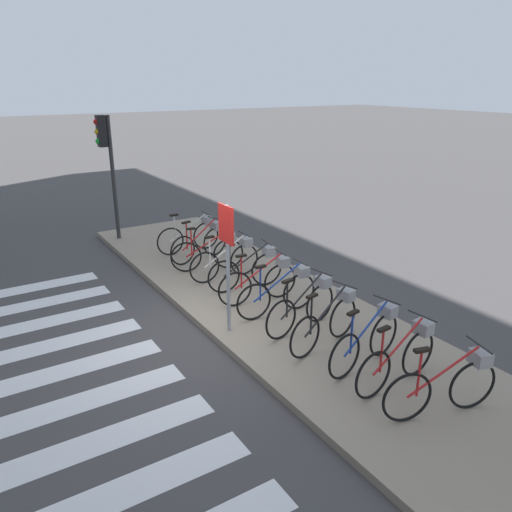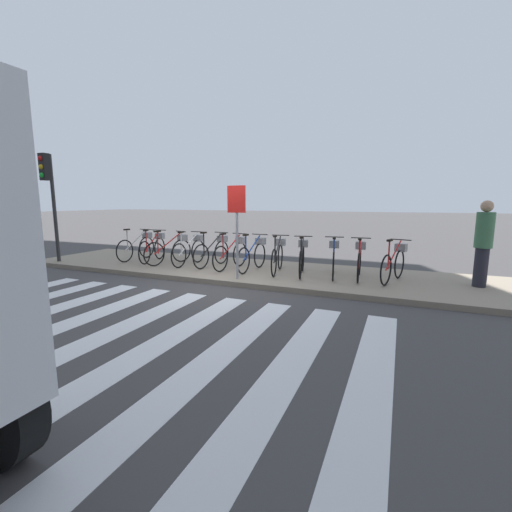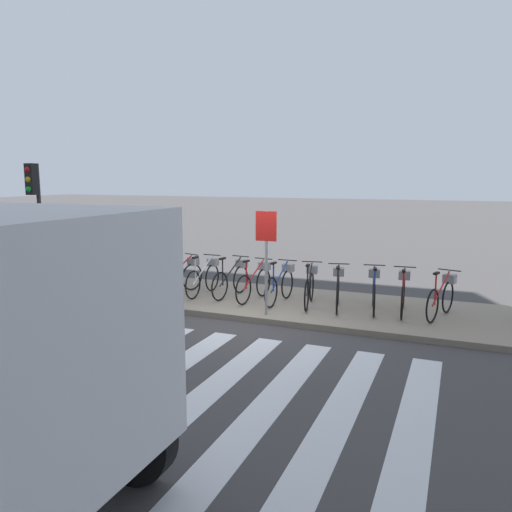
{
  "view_description": "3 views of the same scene",
  "coord_description": "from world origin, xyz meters",
  "px_view_note": "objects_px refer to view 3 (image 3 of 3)",
  "views": [
    {
      "loc": [
        6.87,
        -3.26,
        4.04
      ],
      "look_at": [
        -0.48,
        1.36,
        0.97
      ],
      "focal_mm": 35.0,
      "sensor_mm": 36.0,
      "label": 1
    },
    {
      "loc": [
        3.8,
        -6.67,
        1.89
      ],
      "look_at": [
        0.6,
        0.85,
        0.59
      ],
      "focal_mm": 24.0,
      "sensor_mm": 36.0,
      "label": 2
    },
    {
      "loc": [
        3.96,
        -8.98,
        2.91
      ],
      "look_at": [
        -0.16,
        1.03,
        1.2
      ],
      "focal_mm": 35.0,
      "sensor_mm": 36.0,
      "label": 3
    }
  ],
  "objects_px": {
    "parked_bicycle_4": "(233,278)",
    "sign_post": "(266,245)",
    "parked_bicycle_0": "(139,270)",
    "parked_bicycle_3": "(205,276)",
    "parked_bicycle_11": "(442,296)",
    "traffic_light": "(35,200)",
    "parked_bicycle_6": "(281,283)",
    "parked_bicycle_5": "(256,281)",
    "parked_bicycle_9": "(374,290)",
    "parked_bicycle_1": "(159,272)",
    "parked_bicycle_8": "(338,288)",
    "parked_bicycle_2": "(181,275)",
    "parked_bicycle_10": "(403,292)",
    "parked_bicycle_7": "(310,286)"
  },
  "relations": [
    {
      "from": "parked_bicycle_10",
      "to": "parked_bicycle_11",
      "type": "bearing_deg",
      "value": -1.78
    },
    {
      "from": "parked_bicycle_7",
      "to": "parked_bicycle_11",
      "type": "bearing_deg",
      "value": 1.77
    },
    {
      "from": "parked_bicycle_11",
      "to": "sign_post",
      "type": "bearing_deg",
      "value": -160.19
    },
    {
      "from": "parked_bicycle_0",
      "to": "parked_bicycle_4",
      "type": "bearing_deg",
      "value": -0.15
    },
    {
      "from": "parked_bicycle_5",
      "to": "parked_bicycle_9",
      "type": "height_order",
      "value": "same"
    },
    {
      "from": "parked_bicycle_1",
      "to": "parked_bicycle_11",
      "type": "xyz_separation_m",
      "value": [
        6.71,
        -0.0,
        0.0
      ]
    },
    {
      "from": "parked_bicycle_2",
      "to": "parked_bicycle_9",
      "type": "distance_m",
      "value": 4.63
    },
    {
      "from": "parked_bicycle_1",
      "to": "parked_bicycle_2",
      "type": "height_order",
      "value": "same"
    },
    {
      "from": "parked_bicycle_7",
      "to": "traffic_light",
      "type": "bearing_deg",
      "value": -169.93
    },
    {
      "from": "parked_bicycle_8",
      "to": "parked_bicycle_11",
      "type": "relative_size",
      "value": 1.02
    },
    {
      "from": "parked_bicycle_8",
      "to": "parked_bicycle_9",
      "type": "xyz_separation_m",
      "value": [
        0.74,
        0.13,
        0.0
      ]
    },
    {
      "from": "parked_bicycle_11",
      "to": "traffic_light",
      "type": "distance_m",
      "value": 9.61
    },
    {
      "from": "parked_bicycle_3",
      "to": "parked_bicycle_11",
      "type": "distance_m",
      "value": 5.37
    },
    {
      "from": "parked_bicycle_1",
      "to": "parked_bicycle_11",
      "type": "height_order",
      "value": "same"
    },
    {
      "from": "parked_bicycle_5",
      "to": "parked_bicycle_11",
      "type": "bearing_deg",
      "value": 1.28
    },
    {
      "from": "parked_bicycle_0",
      "to": "parked_bicycle_3",
      "type": "height_order",
      "value": "same"
    },
    {
      "from": "traffic_light",
      "to": "parked_bicycle_2",
      "type": "bearing_deg",
      "value": 18.44
    },
    {
      "from": "parked_bicycle_6",
      "to": "parked_bicycle_11",
      "type": "relative_size",
      "value": 1.03
    },
    {
      "from": "parked_bicycle_6",
      "to": "traffic_light",
      "type": "xyz_separation_m",
      "value": [
        -5.94,
        -1.17,
        1.82
      ]
    },
    {
      "from": "parked_bicycle_0",
      "to": "parked_bicycle_7",
      "type": "bearing_deg",
      "value": -1.52
    },
    {
      "from": "parked_bicycle_3",
      "to": "parked_bicycle_11",
      "type": "height_order",
      "value": "same"
    },
    {
      "from": "parked_bicycle_4",
      "to": "parked_bicycle_8",
      "type": "xyz_separation_m",
      "value": [
        2.56,
        -0.15,
        0.0
      ]
    },
    {
      "from": "parked_bicycle_1",
      "to": "sign_post",
      "type": "height_order",
      "value": "sign_post"
    },
    {
      "from": "parked_bicycle_1",
      "to": "parked_bicycle_9",
      "type": "bearing_deg",
      "value": 0.12
    },
    {
      "from": "parked_bicycle_1",
      "to": "parked_bicycle_2",
      "type": "bearing_deg",
      "value": -10.68
    },
    {
      "from": "parked_bicycle_7",
      "to": "parked_bicycle_9",
      "type": "xyz_separation_m",
      "value": [
        1.38,
        0.1,
        0.0
      ]
    },
    {
      "from": "parked_bicycle_1",
      "to": "traffic_light",
      "type": "xyz_separation_m",
      "value": [
        -2.64,
        -1.26,
        1.82
      ]
    },
    {
      "from": "parked_bicycle_6",
      "to": "parked_bicycle_9",
      "type": "relative_size",
      "value": 1.01
    },
    {
      "from": "parked_bicycle_0",
      "to": "parked_bicycle_5",
      "type": "xyz_separation_m",
      "value": [
        3.32,
        -0.13,
        0.0
      ]
    },
    {
      "from": "parked_bicycle_1",
      "to": "parked_bicycle_7",
      "type": "distance_m",
      "value": 3.97
    },
    {
      "from": "parked_bicycle_3",
      "to": "parked_bicycle_11",
      "type": "bearing_deg",
      "value": 0.61
    },
    {
      "from": "sign_post",
      "to": "parked_bicycle_5",
      "type": "bearing_deg",
      "value": 121.61
    },
    {
      "from": "parked_bicycle_4",
      "to": "parked_bicycle_6",
      "type": "distance_m",
      "value": 1.27
    },
    {
      "from": "parked_bicycle_7",
      "to": "parked_bicycle_5",
      "type": "bearing_deg",
      "value": -179.76
    },
    {
      "from": "parked_bicycle_4",
      "to": "sign_post",
      "type": "relative_size",
      "value": 0.75
    },
    {
      "from": "parked_bicycle_9",
      "to": "parked_bicycle_10",
      "type": "distance_m",
      "value": 0.6
    },
    {
      "from": "parked_bicycle_0",
      "to": "parked_bicycle_7",
      "type": "relative_size",
      "value": 1.01
    },
    {
      "from": "parked_bicycle_9",
      "to": "parked_bicycle_10",
      "type": "relative_size",
      "value": 0.99
    },
    {
      "from": "parked_bicycle_4",
      "to": "parked_bicycle_10",
      "type": "relative_size",
      "value": 1.0
    },
    {
      "from": "parked_bicycle_0",
      "to": "parked_bicycle_5",
      "type": "relative_size",
      "value": 1.0
    },
    {
      "from": "parked_bicycle_0",
      "to": "parked_bicycle_1",
      "type": "relative_size",
      "value": 1.02
    },
    {
      "from": "parked_bicycle_4",
      "to": "sign_post",
      "type": "distance_m",
      "value": 2.08
    },
    {
      "from": "parked_bicycle_6",
      "to": "sign_post",
      "type": "relative_size",
      "value": 0.75
    },
    {
      "from": "parked_bicycle_6",
      "to": "parked_bicycle_9",
      "type": "bearing_deg",
      "value": 2.9
    },
    {
      "from": "parked_bicycle_2",
      "to": "sign_post",
      "type": "distance_m",
      "value": 3.03
    },
    {
      "from": "parked_bicycle_4",
      "to": "sign_post",
      "type": "bearing_deg",
      "value": -42.86
    },
    {
      "from": "parked_bicycle_3",
      "to": "parked_bicycle_1",
      "type": "bearing_deg",
      "value": 177.56
    },
    {
      "from": "parked_bicycle_0",
      "to": "parked_bicycle_10",
      "type": "height_order",
      "value": "same"
    },
    {
      "from": "sign_post",
      "to": "parked_bicycle_2",
      "type": "bearing_deg",
      "value": 158.06
    },
    {
      "from": "parked_bicycle_8",
      "to": "parked_bicycle_11",
      "type": "distance_m",
      "value": 2.11
    }
  ]
}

